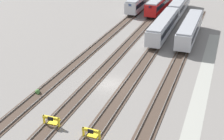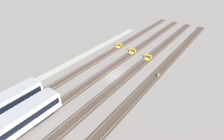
{
  "view_description": "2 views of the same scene",
  "coord_description": "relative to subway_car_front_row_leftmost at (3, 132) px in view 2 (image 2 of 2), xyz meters",
  "views": [
    {
      "loc": [
        -35.75,
        -13.74,
        20.24
      ],
      "look_at": [
        0.77,
        0.0,
        1.8
      ],
      "focal_mm": 50.0,
      "sensor_mm": 36.0,
      "label": 1
    },
    {
      "loc": [
        25.92,
        19.06,
        22.54
      ],
      "look_at": [
        0.77,
        0.0,
        1.8
      ],
      "focal_mm": 28.0,
      "sensor_mm": 36.0,
      "label": 2
    }
  ],
  "objects": [
    {
      "name": "ground_plane",
      "position": [
        -22.7,
        2.49,
        -2.04
      ],
      "size": [
        400.0,
        400.0,
        0.0
      ],
      "primitive_type": "plane",
      "color": "gray"
    },
    {
      "name": "service_walkway",
      "position": [
        -22.7,
        -9.59,
        -2.04
      ],
      "size": [
        54.0,
        2.0,
        0.01
      ],
      "primitive_type": "cube",
      "color": "#9E9E93",
      "rests_on": "ground"
    },
    {
      "name": "rail_track_nearest",
      "position": [
        -22.7,
        -5.06,
        -2.0
      ],
      "size": [
        90.0,
        2.23,
        0.21
      ],
      "color": "#47382D",
      "rests_on": "ground"
    },
    {
      "name": "rail_track_near_inner",
      "position": [
        -22.7,
        -0.02,
        -2.0
      ],
      "size": [
        90.0,
        2.24,
        0.21
      ],
      "color": "#47382D",
      "rests_on": "ground"
    },
    {
      "name": "rail_track_middle",
      "position": [
        -22.7,
        5.01,
        -2.0
      ],
      "size": [
        90.0,
        2.24,
        0.21
      ],
      "color": "#47382D",
      "rests_on": "ground"
    },
    {
      "name": "rail_track_far_inner",
      "position": [
        -22.7,
        10.05,
        -2.0
      ],
      "size": [
        90.0,
        2.23,
        0.21
      ],
      "color": "#47382D",
      "rests_on": "ground"
    },
    {
      "name": "subway_car_front_row_leftmost",
      "position": [
        0.0,
        0.0,
        0.0
      ],
      "size": [
        18.0,
        2.87,
        3.7
      ],
      "color": "silver",
      "rests_on": "ground"
    },
    {
      "name": "bumper_stop_nearest_track",
      "position": [
        -35.16,
        -5.06,
        -1.53
      ],
      "size": [
        1.35,
        2.0,
        1.22
      ],
      "color": "yellow",
      "rests_on": "ground"
    },
    {
      "name": "bumper_stop_near_inner_track",
      "position": [
        -34.44,
        -0.02,
        -1.53
      ],
      "size": [
        1.35,
        2.0,
        1.22
      ],
      "color": "yellow",
      "rests_on": "ground"
    },
    {
      "name": "bumper_stop_middle_track",
      "position": [
        -33.91,
        5.02,
        -1.53
      ],
      "size": [
        1.38,
        2.01,
        1.22
      ],
      "color": "yellow",
      "rests_on": "ground"
    },
    {
      "name": "weed_clump",
      "position": [
        -28.49,
        10.43,
        -1.8
      ],
      "size": [
        0.92,
        0.7,
        0.64
      ],
      "color": "#4C7F3D",
      "rests_on": "ground"
    }
  ]
}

